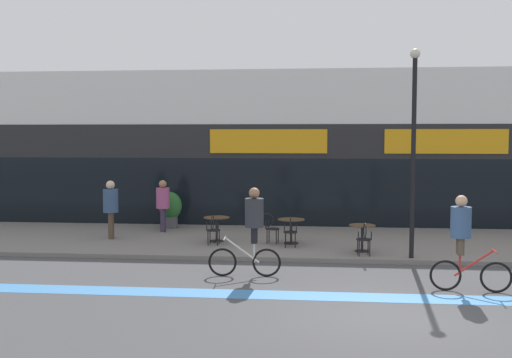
# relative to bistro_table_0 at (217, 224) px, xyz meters

# --- Properties ---
(ground_plane) EXTENTS (120.00, 120.00, 0.00)m
(ground_plane) POSITION_rel_bistro_table_0_xyz_m (4.35, -6.70, -0.66)
(ground_plane) COLOR #424244
(sidewalk_slab) EXTENTS (40.00, 5.50, 0.12)m
(sidewalk_slab) POSITION_rel_bistro_table_0_xyz_m (4.35, 0.55, -0.60)
(sidewalk_slab) COLOR slate
(sidewalk_slab) RESTS_ON ground
(storefront_facade) EXTENTS (40.00, 4.06, 5.64)m
(storefront_facade) POSITION_rel_bistro_table_0_xyz_m (4.35, 5.26, 2.15)
(storefront_facade) COLOR silver
(storefront_facade) RESTS_ON ground
(bike_lane_stripe) EXTENTS (36.00, 0.70, 0.01)m
(bike_lane_stripe) POSITION_rel_bistro_table_0_xyz_m (4.35, -5.46, -0.65)
(bike_lane_stripe) COLOR #3D7AB7
(bike_lane_stripe) RESTS_ON ground
(bistro_table_0) EXTENTS (0.78, 0.78, 0.75)m
(bistro_table_0) POSITION_rel_bistro_table_0_xyz_m (0.00, 0.00, 0.00)
(bistro_table_0) COLOR black
(bistro_table_0) RESTS_ON sidewalk_slab
(bistro_table_1) EXTENTS (0.80, 0.80, 0.74)m
(bistro_table_1) POSITION_rel_bistro_table_0_xyz_m (2.26, -0.13, -0.01)
(bistro_table_1) COLOR black
(bistro_table_1) RESTS_ON sidewalk_slab
(bistro_table_2) EXTENTS (0.73, 0.73, 0.74)m
(bistro_table_2) POSITION_rel_bistro_table_0_xyz_m (4.26, -1.15, -0.01)
(bistro_table_2) COLOR black
(bistro_table_2) RESTS_ON sidewalk_slab
(cafe_chair_0_near) EXTENTS (0.41, 0.58, 0.90)m
(cafe_chair_0_near) POSITION_rel_bistro_table_0_xyz_m (-0.00, -0.63, -0.02)
(cafe_chair_0_near) COLOR black
(cafe_chair_0_near) RESTS_ON sidewalk_slab
(cafe_chair_1_near) EXTENTS (0.41, 0.58, 0.90)m
(cafe_chair_1_near) POSITION_rel_bistro_table_0_xyz_m (2.26, -0.76, -0.02)
(cafe_chair_1_near) COLOR black
(cafe_chair_1_near) RESTS_ON sidewalk_slab
(cafe_chair_1_side) EXTENTS (0.60, 0.46, 0.90)m
(cafe_chair_1_side) POSITION_rel_bistro_table_0_xyz_m (1.63, -0.12, -0.02)
(cafe_chair_1_side) COLOR black
(cafe_chair_1_side) RESTS_ON sidewalk_slab
(cafe_chair_2_near) EXTENTS (0.43, 0.59, 0.90)m
(cafe_chair_2_near) POSITION_rel_bistro_table_0_xyz_m (4.27, -1.78, -0.02)
(cafe_chair_2_near) COLOR black
(cafe_chair_2_near) RESTS_ON sidewalk_slab
(planter_pot) EXTENTS (0.79, 0.79, 1.25)m
(planter_pot) POSITION_rel_bistro_table_0_xyz_m (-2.03, 2.47, 0.15)
(planter_pot) COLOR #4C4C51
(planter_pot) RESTS_ON sidewalk_slab
(lamp_post) EXTENTS (0.26, 0.26, 5.43)m
(lamp_post) POSITION_rel_bistro_table_0_xyz_m (5.48, -1.90, 2.58)
(lamp_post) COLOR black
(lamp_post) RESTS_ON sidewalk_slab
(cyclist_0) EXTENTS (1.72, 0.51, 2.11)m
(cyclist_0) POSITION_rel_bistro_table_0_xyz_m (1.48, -3.87, 0.57)
(cyclist_0) COLOR black
(cyclist_0) RESTS_ON ground
(cyclist_1) EXTENTS (1.70, 0.52, 2.07)m
(cyclist_1) POSITION_rel_bistro_table_0_xyz_m (6.09, -4.78, 0.54)
(cyclist_1) COLOR black
(cyclist_1) RESTS_ON ground
(pedestrian_near_end) EXTENTS (0.56, 0.56, 1.81)m
(pedestrian_near_end) POSITION_rel_bistro_table_0_xyz_m (-3.36, 0.19, 0.54)
(pedestrian_near_end) COLOR #4C3D2D
(pedestrian_near_end) RESTS_ON sidewalk_slab
(pedestrian_far_end) EXTENTS (0.46, 0.46, 1.72)m
(pedestrian_far_end) POSITION_rel_bistro_table_0_xyz_m (-2.08, 1.67, 0.49)
(pedestrian_far_end) COLOR #382D47
(pedestrian_far_end) RESTS_ON sidewalk_slab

